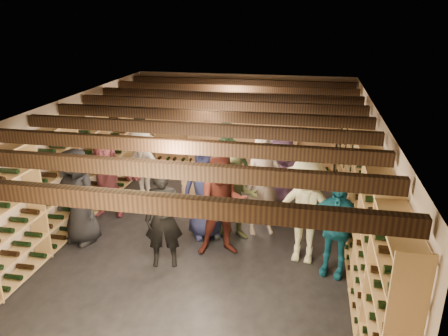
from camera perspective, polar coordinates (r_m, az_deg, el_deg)
ground at (r=8.17m, az=-1.99°, el=-8.77°), size 8.00×8.00×0.00m
walls at (r=7.67m, az=-2.10°, el=-0.89°), size 5.52×8.02×2.40m
ceiling at (r=7.32m, az=-2.22°, el=7.91°), size 5.50×8.00×0.01m
ceiling_joists at (r=7.35m, az=-2.20°, el=6.85°), size 5.40×7.12×0.18m
wine_rack_left at (r=8.64m, az=-18.92°, el=-0.42°), size 0.32×7.50×2.15m
wine_rack_right at (r=7.58m, az=17.21°, el=-3.08°), size 0.32×7.50×2.15m
wine_rack_back at (r=11.29m, az=2.38°, el=5.36°), size 4.70×0.30×2.15m
crate_stack_left at (r=9.30m, az=-3.95°, el=-2.75°), size 0.57×0.46×0.68m
crate_stack_right at (r=9.28m, az=-1.09°, el=-3.33°), size 0.56×0.43×0.51m
crate_loose at (r=9.74m, az=10.93°, el=-3.64°), size 0.59×0.49×0.17m
person_0 at (r=8.02m, az=-18.50°, el=-3.54°), size 0.99×0.80×1.74m
person_1 at (r=7.00m, az=-7.87°, el=-6.55°), size 0.68×0.53×1.66m
person_2 at (r=7.72m, az=1.61°, el=-3.96°), size 0.90×0.78×1.60m
person_3 at (r=7.14m, az=10.57°, el=-5.56°), size 1.24×0.83×1.79m
person_4 at (r=6.93m, az=14.33°, el=-7.56°), size 1.00×0.62×1.60m
person_5 at (r=8.93m, az=-15.11°, el=-1.20°), size 1.53×0.61×1.61m
person_6 at (r=7.80m, az=-2.35°, el=-3.01°), size 1.02×0.86×1.77m
person_7 at (r=7.92m, az=5.16°, el=-2.41°), size 0.79×0.66×1.85m
person_8 at (r=7.22m, az=-0.14°, el=-4.90°), size 1.01×0.87×1.78m
person_9 at (r=9.49m, az=-10.76°, el=0.39°), size 1.17×0.90×1.61m
person_10 at (r=8.82m, az=0.27°, el=0.20°), size 1.19×0.82×1.88m
person_11 at (r=8.35m, az=7.33°, el=-1.44°), size 1.71×0.69×1.80m
person_12 at (r=8.83m, az=6.04°, el=-0.17°), size 1.00×0.78×1.80m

